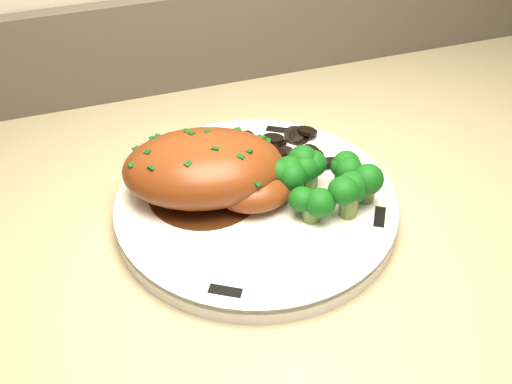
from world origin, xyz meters
name	(u,v)px	position (x,y,z in m)	size (l,w,h in m)	color
plate	(256,207)	(-0.21, 1.73, 0.96)	(0.27, 0.27, 0.02)	white
rim_accent_0	(279,130)	(-0.15, 1.84, 0.97)	(0.03, 0.01, 0.00)	black
rim_accent_1	(140,182)	(-0.31, 1.79, 0.97)	(0.03, 0.01, 0.00)	black
rim_accent_2	(225,291)	(-0.26, 1.63, 0.97)	(0.03, 0.01, 0.00)	black
rim_accent_3	(380,217)	(-0.10, 1.67, 0.97)	(0.03, 0.01, 0.00)	black
gravy_pool	(205,191)	(-0.25, 1.76, 0.97)	(0.11, 0.11, 0.00)	#3A1B0A
chicken_breast	(209,170)	(-0.24, 1.76, 1.00)	(0.17, 0.13, 0.06)	brown
mushroom_pile	(277,156)	(-0.16, 1.79, 0.98)	(0.09, 0.06, 0.02)	black
broccoli_florets	(328,183)	(-0.14, 1.71, 0.99)	(0.10, 0.08, 0.04)	olive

